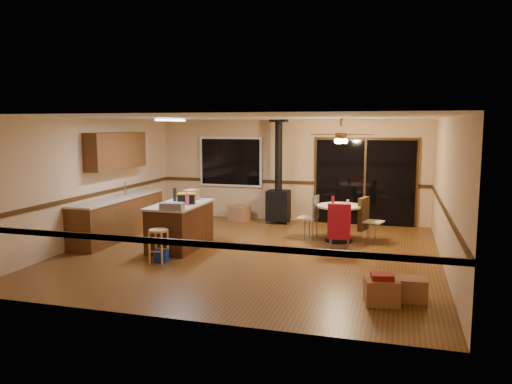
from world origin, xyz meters
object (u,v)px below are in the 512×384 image
at_px(box_under_window, 239,213).
at_px(box_corner_b, 411,289).
at_px(bar_stool, 159,246).
at_px(dining_table, 339,217).
at_px(kitchen_island, 180,225).
at_px(blue_bucket, 162,256).
at_px(box_corner_a, 382,291).
at_px(chair_near, 339,222).
at_px(wood_stove, 278,194).
at_px(toolbox_grey, 172,206).
at_px(toolbox_black, 186,199).
at_px(chair_right, 365,214).
at_px(chair_left, 312,212).

relative_size(box_under_window, box_corner_b, 1.20).
xyz_separation_m(bar_stool, dining_table, (2.93, 2.56, 0.23)).
xyz_separation_m(kitchen_island, blue_bucket, (0.11, -1.08, -0.34)).
height_order(dining_table, box_corner_a, dining_table).
xyz_separation_m(chair_near, box_corner_a, (0.91, -2.75, -0.42)).
height_order(wood_stove, box_under_window, wood_stove).
bearing_deg(toolbox_grey, dining_table, 37.17).
bearing_deg(toolbox_black, box_corner_a, -29.61).
bearing_deg(box_under_window, box_corner_a, -54.50).
distance_m(toolbox_black, chair_right, 3.75).
bearing_deg(wood_stove, chair_near, -54.01).
relative_size(bar_stool, chair_right, 0.86).
height_order(kitchen_island, chair_right, chair_right).
bearing_deg(box_corner_b, blue_bucket, 168.43).
xyz_separation_m(toolbox_grey, chair_right, (3.36, 2.25, -0.37)).
bearing_deg(box_corner_a, box_under_window, 125.50).
distance_m(toolbox_grey, chair_near, 3.23).
xyz_separation_m(blue_bucket, dining_table, (2.90, 2.51, 0.42)).
height_order(kitchen_island, blue_bucket, kitchen_island).
distance_m(dining_table, chair_left, 0.60).
distance_m(blue_bucket, box_corner_b, 4.40).
bearing_deg(chair_near, toolbox_black, -169.75).
relative_size(toolbox_grey, box_corner_a, 0.93).
bearing_deg(kitchen_island, chair_left, 32.16).
xyz_separation_m(chair_left, chair_right, (1.12, 0.01, 0.01)).
xyz_separation_m(kitchen_island, bar_stool, (0.08, -1.12, -0.15)).
xyz_separation_m(wood_stove, chair_right, (2.24, -1.52, -0.13)).
distance_m(bar_stool, chair_left, 3.54).
relative_size(toolbox_grey, bar_stool, 0.70).
bearing_deg(blue_bucket, box_corner_a, -15.96).
height_order(dining_table, chair_left, chair_left).
bearing_deg(blue_bucket, chair_right, 37.38).
distance_m(wood_stove, blue_bucket, 4.34).
bearing_deg(dining_table, chair_right, 10.90).
bearing_deg(box_corner_a, bar_stool, 164.74).
bearing_deg(dining_table, box_under_window, 148.95).
height_order(bar_stool, blue_bucket, bar_stool).
bearing_deg(toolbox_grey, chair_right, 33.83).
distance_m(bar_stool, chair_right, 4.37).
height_order(toolbox_black, dining_table, toolbox_black).
distance_m(toolbox_grey, toolbox_black, 0.73).
bearing_deg(dining_table, toolbox_grey, -142.83).
height_order(dining_table, box_under_window, dining_table).
bearing_deg(chair_near, toolbox_grey, -156.66).
relative_size(chair_near, chair_right, 1.00).
height_order(toolbox_black, bar_stool, toolbox_black).
bearing_deg(chair_left, box_corner_a, -66.63).
xyz_separation_m(wood_stove, box_under_window, (-1.06, 0.05, -0.54)).
xyz_separation_m(blue_bucket, chair_left, (2.30, 2.60, 0.48)).
bearing_deg(box_corner_b, chair_right, 104.21).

